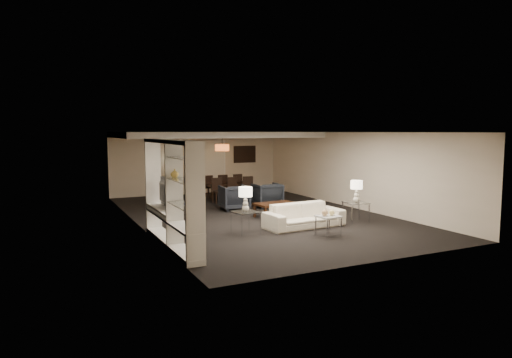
{
  "coord_description": "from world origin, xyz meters",
  "views": [
    {
      "loc": [
        -5.92,
        -12.25,
        2.53
      ],
      "look_at": [
        0.0,
        0.0,
        1.1
      ],
      "focal_mm": 32.0,
      "sensor_mm": 36.0,
      "label": 1
    }
  ],
  "objects_px": {
    "armchair_right": "(267,195)",
    "side_table_right": "(356,212)",
    "armchair_left": "(234,197)",
    "marble_table": "(328,226)",
    "floor_speaker": "(156,211)",
    "coffee_table": "(275,210)",
    "chair_fm": "(221,186)",
    "sofa": "(304,215)",
    "dining_table": "(227,192)",
    "chair_nl": "(219,191)",
    "floor_lamp": "(170,176)",
    "table_lamp_right": "(356,191)",
    "chair_fr": "(235,185)",
    "vase_blue": "(189,203)",
    "vase_amber": "(175,173)",
    "chair_nm": "(234,190)",
    "chair_fl": "(206,187)",
    "side_table_left": "(246,223)",
    "television": "(163,193)",
    "chair_nr": "(249,189)",
    "table_lamp_left": "(245,199)",
    "pendant_light": "(222,148)"
  },
  "relations": [
    {
      "from": "armchair_right",
      "to": "side_table_right",
      "type": "height_order",
      "value": "armchair_right"
    },
    {
      "from": "armchair_left",
      "to": "marble_table",
      "type": "xyz_separation_m",
      "value": [
        0.6,
        -4.4,
        -0.15
      ]
    },
    {
      "from": "side_table_right",
      "to": "floor_speaker",
      "type": "height_order",
      "value": "floor_speaker"
    },
    {
      "from": "floor_speaker",
      "to": "coffee_table",
      "type": "bearing_deg",
      "value": 2.28
    },
    {
      "from": "side_table_right",
      "to": "chair_fm",
      "type": "xyz_separation_m",
      "value": [
        -1.66,
        6.1,
        0.16
      ]
    },
    {
      "from": "sofa",
      "to": "dining_table",
      "type": "height_order",
      "value": "sofa"
    },
    {
      "from": "marble_table",
      "to": "chair_nl",
      "type": "relative_size",
      "value": 0.56
    },
    {
      "from": "floor_speaker",
      "to": "floor_lamp",
      "type": "bearing_deg",
      "value": 71.3
    },
    {
      "from": "table_lamp_right",
      "to": "chair_fr",
      "type": "xyz_separation_m",
      "value": [
        -1.06,
        6.1,
        -0.42
      ]
    },
    {
      "from": "vase_blue",
      "to": "chair_nl",
      "type": "height_order",
      "value": "vase_blue"
    },
    {
      "from": "vase_amber",
      "to": "chair_nm",
      "type": "relative_size",
      "value": 0.2
    },
    {
      "from": "marble_table",
      "to": "chair_fm",
      "type": "distance_m",
      "value": 7.2
    },
    {
      "from": "dining_table",
      "to": "chair_fl",
      "type": "xyz_separation_m",
      "value": [
        -0.6,
        0.65,
        0.14
      ]
    },
    {
      "from": "coffee_table",
      "to": "side_table_left",
      "type": "height_order",
      "value": "side_table_left"
    },
    {
      "from": "floor_speaker",
      "to": "chair_fl",
      "type": "bearing_deg",
      "value": 56.85
    },
    {
      "from": "table_lamp_right",
      "to": "chair_nm",
      "type": "distance_m",
      "value": 5.09
    },
    {
      "from": "side_table_right",
      "to": "television",
      "type": "height_order",
      "value": "television"
    },
    {
      "from": "sofa",
      "to": "chair_nr",
      "type": "distance_m",
      "value": 4.84
    },
    {
      "from": "armchair_right",
      "to": "marble_table",
      "type": "distance_m",
      "value": 4.44
    },
    {
      "from": "vase_blue",
      "to": "chair_nr",
      "type": "height_order",
      "value": "vase_blue"
    },
    {
      "from": "table_lamp_right",
      "to": "floor_speaker",
      "type": "relative_size",
      "value": 0.65
    },
    {
      "from": "table_lamp_left",
      "to": "chair_nm",
      "type": "relative_size",
      "value": 0.69
    },
    {
      "from": "pendant_light",
      "to": "table_lamp_left",
      "type": "height_order",
      "value": "pendant_light"
    },
    {
      "from": "armchair_right",
      "to": "chair_nm",
      "type": "distance_m",
      "value": 1.6
    },
    {
      "from": "marble_table",
      "to": "side_table_right",
      "type": "bearing_deg",
      "value": 32.91
    },
    {
      "from": "side_table_right",
      "to": "chair_fr",
      "type": "distance_m",
      "value": 6.19
    },
    {
      "from": "coffee_table",
      "to": "chair_nr",
      "type": "relative_size",
      "value": 1.34
    },
    {
      "from": "armchair_left",
      "to": "chair_fl",
      "type": "xyz_separation_m",
      "value": [
        0.04,
        2.8,
        0.04
      ]
    },
    {
      "from": "armchair_right",
      "to": "television",
      "type": "xyz_separation_m",
      "value": [
        -4.26,
        -2.95,
        0.69
      ]
    },
    {
      "from": "sofa",
      "to": "chair_nr",
      "type": "bearing_deg",
      "value": 78.53
    },
    {
      "from": "chair_fl",
      "to": "chair_fr",
      "type": "relative_size",
      "value": 1.0
    },
    {
      "from": "armchair_left",
      "to": "television",
      "type": "relative_size",
      "value": 0.75
    },
    {
      "from": "side_table_right",
      "to": "vase_amber",
      "type": "distance_m",
      "value": 5.62
    },
    {
      "from": "side_table_left",
      "to": "side_table_right",
      "type": "distance_m",
      "value": 3.4
    },
    {
      "from": "television",
      "to": "chair_nl",
      "type": "distance_m",
      "value": 5.47
    },
    {
      "from": "coffee_table",
      "to": "television",
      "type": "height_order",
      "value": "television"
    },
    {
      "from": "chair_nm",
      "to": "chair_fr",
      "type": "relative_size",
      "value": 1.0
    },
    {
      "from": "vase_amber",
      "to": "pendant_light",
      "type": "bearing_deg",
      "value": 60.63
    },
    {
      "from": "chair_nr",
      "to": "vase_amber",
      "type": "bearing_deg",
      "value": -121.95
    },
    {
      "from": "table_lamp_right",
      "to": "dining_table",
      "type": "xyz_separation_m",
      "value": [
        -1.66,
        5.45,
        -0.56
      ]
    },
    {
      "from": "dining_table",
      "to": "armchair_left",
      "type": "bearing_deg",
      "value": -111.21
    },
    {
      "from": "table_lamp_right",
      "to": "chair_nl",
      "type": "distance_m",
      "value": 5.32
    },
    {
      "from": "floor_speaker",
      "to": "chair_nl",
      "type": "relative_size",
      "value": 1.07
    },
    {
      "from": "sofa",
      "to": "armchair_right",
      "type": "distance_m",
      "value": 3.36
    },
    {
      "from": "table_lamp_left",
      "to": "chair_nm",
      "type": "bearing_deg",
      "value": 70.02
    },
    {
      "from": "sofa",
      "to": "dining_table",
      "type": "xyz_separation_m",
      "value": [
        0.04,
        5.45,
        -0.02
      ]
    },
    {
      "from": "floor_lamp",
      "to": "armchair_left",
      "type": "bearing_deg",
      "value": -76.05
    },
    {
      "from": "table_lamp_left",
      "to": "chair_fr",
      "type": "xyz_separation_m",
      "value": [
        2.34,
        6.1,
        -0.42
      ]
    },
    {
      "from": "pendant_light",
      "to": "chair_nl",
      "type": "distance_m",
      "value": 1.76
    },
    {
      "from": "side_table_left",
      "to": "table_lamp_left",
      "type": "height_order",
      "value": "table_lamp_left"
    }
  ]
}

